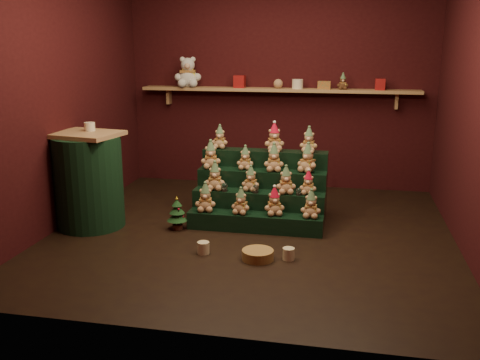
% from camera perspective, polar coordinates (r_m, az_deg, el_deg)
% --- Properties ---
extents(ground, '(4.00, 4.00, 0.00)m').
position_cam_1_polar(ground, '(5.48, 1.22, -5.69)').
color(ground, black).
rests_on(ground, ground).
extents(back_wall, '(4.00, 0.10, 2.80)m').
position_cam_1_polar(back_wall, '(7.20, 4.22, 10.48)').
color(back_wall, black).
rests_on(back_wall, ground).
extents(front_wall, '(4.00, 0.10, 2.80)m').
position_cam_1_polar(front_wall, '(3.19, -5.22, 5.73)').
color(front_wall, black).
rests_on(front_wall, ground).
extents(left_wall, '(0.10, 4.00, 2.80)m').
position_cam_1_polar(left_wall, '(5.89, -18.99, 8.92)').
color(left_wall, black).
rests_on(left_wall, ground).
extents(right_wall, '(0.10, 4.00, 2.80)m').
position_cam_1_polar(right_wall, '(5.22, 24.26, 7.86)').
color(right_wall, black).
rests_on(right_wall, ground).
extents(back_shelf, '(3.60, 0.26, 0.24)m').
position_cam_1_polar(back_shelf, '(7.03, 4.02, 9.53)').
color(back_shelf, tan).
rests_on(back_shelf, ground).
extents(riser_tier_front, '(1.40, 0.22, 0.18)m').
position_cam_1_polar(riser_tier_front, '(5.53, 1.59, -4.53)').
color(riser_tier_front, black).
rests_on(riser_tier_front, ground).
extents(riser_tier_midfront, '(1.40, 0.22, 0.36)m').
position_cam_1_polar(riser_tier_midfront, '(5.71, 1.97, -2.97)').
color(riser_tier_midfront, black).
rests_on(riser_tier_midfront, ground).
extents(riser_tier_midback, '(1.40, 0.22, 0.54)m').
position_cam_1_polar(riser_tier_midback, '(5.89, 2.33, -1.51)').
color(riser_tier_midback, black).
rests_on(riser_tier_midback, ground).
extents(riser_tier_back, '(1.40, 0.22, 0.72)m').
position_cam_1_polar(riser_tier_back, '(6.08, 2.67, -0.14)').
color(riser_tier_back, black).
rests_on(riser_tier_back, ground).
extents(teddy_0, '(0.24, 0.22, 0.30)m').
position_cam_1_polar(teddy_0, '(5.56, -3.71, -1.84)').
color(teddy_0, tan).
rests_on(teddy_0, riser_tier_front).
extents(teddy_1, '(0.22, 0.20, 0.27)m').
position_cam_1_polar(teddy_1, '(5.47, 0.11, -2.25)').
color(teddy_1, tan).
rests_on(teddy_1, riser_tier_front).
extents(teddy_2, '(0.25, 0.24, 0.29)m').
position_cam_1_polar(teddy_2, '(5.44, 3.68, -2.27)').
color(teddy_2, tan).
rests_on(teddy_2, riser_tier_front).
extents(teddy_3, '(0.20, 0.19, 0.28)m').
position_cam_1_polar(teddy_3, '(5.40, 7.59, -2.54)').
color(teddy_3, tan).
rests_on(teddy_3, riser_tier_front).
extents(teddy_4, '(0.24, 0.22, 0.30)m').
position_cam_1_polar(teddy_4, '(5.69, -2.69, 0.43)').
color(teddy_4, tan).
rests_on(teddy_4, riser_tier_midfront).
extents(teddy_5, '(0.21, 0.19, 0.27)m').
position_cam_1_polar(teddy_5, '(5.65, 1.16, 0.16)').
color(teddy_5, tan).
rests_on(teddy_5, riser_tier_midfront).
extents(teddy_6, '(0.24, 0.23, 0.29)m').
position_cam_1_polar(teddy_6, '(5.57, 4.92, 0.01)').
color(teddy_6, tan).
rests_on(teddy_6, riser_tier_midfront).
extents(teddy_7, '(0.19, 0.17, 0.25)m').
position_cam_1_polar(teddy_7, '(5.57, 7.30, -0.28)').
color(teddy_7, tan).
rests_on(teddy_7, riser_tier_midfront).
extents(teddy_8, '(0.26, 0.24, 0.31)m').
position_cam_1_polar(teddy_8, '(5.90, -3.14, 2.72)').
color(teddy_8, tan).
rests_on(teddy_8, riser_tier_midback).
extents(teddy_9, '(0.19, 0.17, 0.26)m').
position_cam_1_polar(teddy_9, '(5.84, 0.57, 2.39)').
color(teddy_9, tan).
rests_on(teddy_9, riser_tier_midback).
extents(teddy_10, '(0.24, 0.22, 0.30)m').
position_cam_1_polar(teddy_10, '(5.76, 3.64, 2.41)').
color(teddy_10, tan).
rests_on(teddy_10, riser_tier_midback).
extents(teddy_11, '(0.29, 0.28, 0.31)m').
position_cam_1_polar(teddy_11, '(5.75, 7.26, 2.36)').
color(teddy_11, tan).
rests_on(teddy_11, riser_tier_midback).
extents(teddy_12, '(0.19, 0.17, 0.26)m').
position_cam_1_polar(teddy_12, '(6.09, -2.16, 4.61)').
color(teddy_12, tan).
rests_on(teddy_12, riser_tier_back).
extents(teddy_13, '(0.27, 0.25, 0.31)m').
position_cam_1_polar(teddy_13, '(5.95, 3.67, 4.59)').
color(teddy_13, tan).
rests_on(teddy_13, riser_tier_back).
extents(teddy_14, '(0.21, 0.19, 0.27)m').
position_cam_1_polar(teddy_14, '(5.92, 7.37, 4.28)').
color(teddy_14, tan).
rests_on(teddy_14, riser_tier_back).
extents(snow_globe_a, '(0.07, 0.07, 0.09)m').
position_cam_1_polar(snow_globe_a, '(5.65, -1.67, -0.74)').
color(snow_globe_a, black).
rests_on(snow_globe_a, riser_tier_midfront).
extents(snow_globe_b, '(0.07, 0.07, 0.09)m').
position_cam_1_polar(snow_globe_b, '(5.59, 1.67, -0.94)').
color(snow_globe_b, black).
rests_on(snow_globe_b, riser_tier_midfront).
extents(snow_globe_c, '(0.06, 0.06, 0.08)m').
position_cam_1_polar(snow_globe_c, '(5.54, 6.28, -1.23)').
color(snow_globe_c, black).
rests_on(snow_globe_c, riser_tier_midfront).
extents(side_table, '(0.74, 0.70, 1.00)m').
position_cam_1_polar(side_table, '(5.78, -15.82, -0.05)').
color(side_table, tan).
rests_on(side_table, ground).
extents(table_ornament, '(0.11, 0.11, 0.09)m').
position_cam_1_polar(table_ornament, '(5.76, -15.74, 5.51)').
color(table_ornament, beige).
rests_on(table_ornament, side_table).
extents(mini_christmas_tree, '(0.21, 0.21, 0.36)m').
position_cam_1_polar(mini_christmas_tree, '(5.58, -6.72, -3.52)').
color(mini_christmas_tree, '#482319').
rests_on(mini_christmas_tree, ground).
extents(mug_left, '(0.11, 0.11, 0.11)m').
position_cam_1_polar(mug_left, '(4.96, -3.93, -7.22)').
color(mug_left, beige).
rests_on(mug_left, ground).
extents(mug_right, '(0.11, 0.11, 0.11)m').
position_cam_1_polar(mug_right, '(4.84, 5.20, -7.85)').
color(mug_right, beige).
rests_on(mug_right, ground).
extents(wicker_basket, '(0.31, 0.31, 0.09)m').
position_cam_1_polar(wicker_basket, '(4.83, 1.91, -7.97)').
color(wicker_basket, olive).
rests_on(wicker_basket, ground).
extents(white_bear, '(0.41, 0.38, 0.50)m').
position_cam_1_polar(white_bear, '(7.23, -5.59, 11.80)').
color(white_bear, silver).
rests_on(white_bear, back_shelf).
extents(brown_bear, '(0.15, 0.14, 0.20)m').
position_cam_1_polar(brown_bear, '(6.93, 10.91, 10.28)').
color(brown_bear, '#4F311A').
rests_on(brown_bear, back_shelf).
extents(gift_tin_red_a, '(0.14, 0.14, 0.16)m').
position_cam_1_polar(gift_tin_red_a, '(7.08, -0.04, 10.45)').
color(gift_tin_red_a, '#A41919').
rests_on(gift_tin_red_a, back_shelf).
extents(gift_tin_cream, '(0.14, 0.14, 0.12)m').
position_cam_1_polar(gift_tin_cream, '(6.97, 6.16, 10.15)').
color(gift_tin_cream, beige).
rests_on(gift_tin_cream, back_shelf).
extents(gift_tin_red_b, '(0.12, 0.12, 0.14)m').
position_cam_1_polar(gift_tin_red_b, '(6.95, 14.71, 9.84)').
color(gift_tin_red_b, '#A41919').
rests_on(gift_tin_red_b, back_shelf).
extents(shelf_plush_ball, '(0.12, 0.12, 0.12)m').
position_cam_1_polar(shelf_plush_ball, '(7.00, 4.10, 10.21)').
color(shelf_plush_ball, tan).
rests_on(shelf_plush_ball, back_shelf).
extents(scarf_gift_box, '(0.16, 0.10, 0.10)m').
position_cam_1_polar(scarf_gift_box, '(6.95, 8.96, 9.96)').
color(scarf_gift_box, '#C64E1C').
rests_on(scarf_gift_box, back_shelf).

